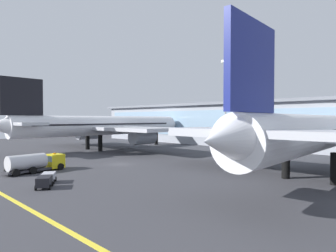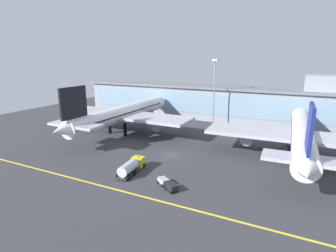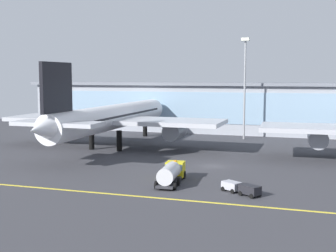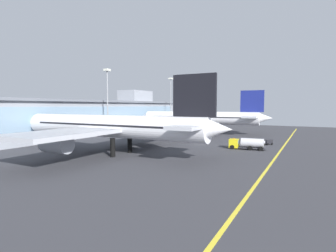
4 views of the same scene
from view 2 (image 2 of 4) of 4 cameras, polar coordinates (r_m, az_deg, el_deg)
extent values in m
plane|color=#38383D|center=(71.75, 0.80, -6.05)|extent=(180.00, 180.00, 0.00)
cube|color=yellow|center=(54.49, -9.67, -13.16)|extent=(144.00, 0.50, 0.01)
cube|color=#9399A3|center=(112.61, 11.27, 4.47)|extent=(122.02, 12.00, 12.56)
cube|color=#84A3BC|center=(106.76, 10.40, 4.33)|extent=(117.14, 0.20, 8.04)
cube|color=slate|center=(111.70, 11.44, 7.85)|extent=(125.02, 14.00, 0.80)
cube|color=#9399A3|center=(109.73, 30.69, 7.41)|extent=(16.00, 10.00, 6.00)
cylinder|color=black|center=(93.12, -12.04, -0.25)|extent=(1.10, 1.10, 4.14)
cylinder|color=black|center=(89.45, -8.92, -0.70)|extent=(1.10, 1.10, 4.14)
cylinder|color=black|center=(109.71, -3.33, 2.23)|extent=(1.10, 1.10, 4.14)
cylinder|color=white|center=(93.35, -9.17, 2.69)|extent=(5.22, 49.58, 5.18)
cone|color=white|center=(115.34, -1.49, 5.06)|extent=(4.92, 4.66, 4.92)
cone|color=white|center=(74.00, -21.27, -0.85)|extent=(4.40, 5.70, 4.40)
cube|color=#84A3BC|center=(112.13, -2.35, 5.26)|extent=(3.89, 3.63, 1.55)
cube|color=black|center=(93.28, -9.18, 2.92)|extent=(5.26, 41.65, 0.41)
cube|color=#B7BAC1|center=(93.48, -9.15, 2.30)|extent=(46.78, 11.94, 0.83)
cylinder|color=#999EA8|center=(103.31, -14.44, 2.01)|extent=(3.63, 6.45, 3.62)
cylinder|color=#999EA8|center=(88.58, -1.53, 0.46)|extent=(3.63, 6.45, 3.62)
cube|color=black|center=(75.91, -19.04, 4.61)|extent=(0.63, 8.92, 8.28)
cube|color=#B7BAC1|center=(77.06, -18.69, 0.25)|extent=(14.97, 5.47, 0.66)
cylinder|color=black|center=(72.60, 23.43, -5.33)|extent=(1.10, 1.10, 4.05)
cylinder|color=black|center=(72.91, 28.21, -5.80)|extent=(1.10, 1.10, 4.05)
cylinder|color=black|center=(93.66, 25.58, -1.31)|extent=(1.10, 1.10, 4.05)
cylinder|color=silver|center=(75.12, 26.12, -1.55)|extent=(7.25, 47.67, 5.07)
cone|color=silver|center=(99.78, 25.79, 2.10)|extent=(5.02, 4.78, 4.81)
cone|color=silver|center=(50.70, 26.84, -8.40)|extent=(4.56, 5.77, 4.31)
cube|color=#84A3BC|center=(96.25, 25.88, 2.23)|extent=(3.96, 3.72, 1.52)
cube|color=black|center=(75.03, 26.15, -1.27)|extent=(6.95, 40.09, 0.41)
cube|color=#B7BAC1|center=(75.28, 26.07, -2.01)|extent=(47.00, 13.53, 0.81)
cylinder|color=#999EA8|center=(77.93, 16.31, -2.12)|extent=(3.83, 6.33, 3.55)
cube|color=navy|center=(53.30, 27.41, -0.37)|extent=(1.00, 8.57, 8.11)
cube|color=#B7BAC1|center=(54.90, 26.71, -6.27)|extent=(15.11, 5.91, 0.65)
cylinder|color=black|center=(65.07, -7.15, -7.84)|extent=(0.41, 1.12, 1.10)
cylinder|color=black|center=(63.96, -5.07, -8.18)|extent=(0.41, 1.12, 1.10)
cylinder|color=black|center=(61.46, -9.13, -9.28)|extent=(0.41, 1.12, 1.10)
cylinder|color=black|center=(60.28, -6.96, -9.68)|extent=(0.41, 1.12, 1.10)
cylinder|color=black|center=(59.49, -10.36, -10.16)|extent=(0.41, 1.12, 1.10)
cylinder|color=black|center=(58.28, -8.13, -10.60)|extent=(0.41, 1.12, 1.10)
cube|color=#2D2D33|center=(61.05, -7.97, -9.51)|extent=(3.09, 7.76, 0.30)
cube|color=yellow|center=(63.96, -6.25, -7.39)|extent=(2.82, 2.59, 2.20)
cube|color=#84A3BC|center=(63.79, -6.26, -6.99)|extent=(2.73, 2.67, 0.88)
cylinder|color=silver|center=(60.10, -8.26, -8.56)|extent=(2.85, 5.78, 2.30)
cube|color=orange|center=(63.53, -6.28, -6.37)|extent=(0.30, 0.40, 0.20)
cylinder|color=black|center=(53.39, 1.96, -13.20)|extent=(0.61, 0.49, 0.60)
cylinder|color=black|center=(52.68, 0.55, -13.59)|extent=(0.61, 0.49, 0.60)
cylinder|color=black|center=(54.76, 0.92, -12.45)|extent=(0.61, 0.49, 0.60)
cylinder|color=black|center=(54.07, -0.47, -12.81)|extent=(0.61, 0.49, 0.60)
cube|color=black|center=(53.47, 0.74, -12.49)|extent=(3.00, 2.67, 1.10)
cylinder|color=black|center=(55.79, 0.18, -11.91)|extent=(0.60, 0.48, 0.60)
cylinder|color=black|center=(55.12, -1.20, -12.26)|extent=(0.60, 0.48, 0.60)
cylinder|color=black|center=(57.10, -0.70, -11.27)|extent=(0.60, 0.48, 0.60)
cylinder|color=black|center=(56.44, -2.05, -11.60)|extent=(0.60, 0.48, 0.60)
cube|color=#A8A8B2|center=(55.89, -0.95, -11.30)|extent=(2.83, 2.56, 1.00)
cube|color=#2D2D33|center=(54.87, -0.15, -12.21)|extent=(0.56, 0.41, 0.08)
cylinder|color=gray|center=(100.48, 9.51, 6.48)|extent=(0.44, 0.44, 23.26)
cube|color=silver|center=(99.60, 9.80, 13.32)|extent=(1.80, 1.80, 0.70)
camera|label=1|loc=(35.68, 48.21, -18.65)|focal=31.27mm
camera|label=3|loc=(21.60, -101.39, -30.87)|focal=48.88mm
camera|label=4|loc=(108.23, -45.65, 2.67)|focal=28.79mm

